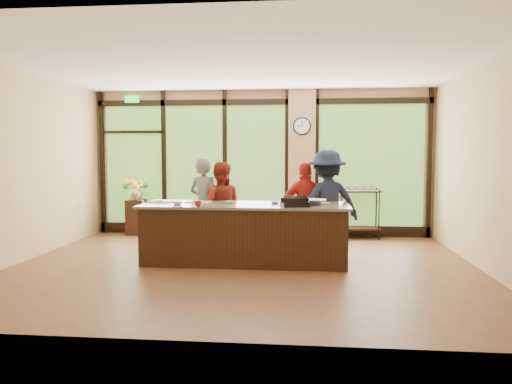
% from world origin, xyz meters
% --- Properties ---
extents(floor, '(7.00, 7.00, 0.00)m').
position_xyz_m(floor, '(0.00, 0.00, 0.00)').
color(floor, brown).
rests_on(floor, ground).
extents(ceiling, '(7.00, 7.00, 0.00)m').
position_xyz_m(ceiling, '(0.00, 0.00, 3.00)').
color(ceiling, white).
rests_on(ceiling, back_wall).
extents(back_wall, '(7.00, 0.00, 7.00)m').
position_xyz_m(back_wall, '(0.00, 3.00, 1.50)').
color(back_wall, tan).
rests_on(back_wall, floor).
extents(left_wall, '(0.00, 6.00, 6.00)m').
position_xyz_m(left_wall, '(-3.50, 0.00, 1.50)').
color(left_wall, tan).
rests_on(left_wall, floor).
extents(right_wall, '(0.00, 6.00, 6.00)m').
position_xyz_m(right_wall, '(3.50, 0.00, 1.50)').
color(right_wall, tan).
rests_on(right_wall, floor).
extents(window_wall, '(6.90, 0.12, 3.00)m').
position_xyz_m(window_wall, '(0.16, 2.95, 1.39)').
color(window_wall, tan).
rests_on(window_wall, floor).
extents(island_base, '(3.10, 1.00, 0.88)m').
position_xyz_m(island_base, '(0.00, 0.30, 0.44)').
color(island_base, black).
rests_on(island_base, floor).
extents(countertop, '(3.20, 1.10, 0.04)m').
position_xyz_m(countertop, '(0.00, 0.30, 0.90)').
color(countertop, gray).
rests_on(countertop, island_base).
extents(wall_clock, '(0.36, 0.04, 0.36)m').
position_xyz_m(wall_clock, '(0.85, 2.87, 2.25)').
color(wall_clock, black).
rests_on(wall_clock, window_wall).
extents(cook_left, '(0.70, 0.60, 1.64)m').
position_xyz_m(cook_left, '(-0.80, 1.10, 0.82)').
color(cook_left, slate).
rests_on(cook_left, floor).
extents(cook_midleft, '(0.80, 0.64, 1.56)m').
position_xyz_m(cook_midleft, '(-0.52, 1.03, 0.78)').
color(cook_midleft, maroon).
rests_on(cook_midleft, floor).
extents(cook_midright, '(0.96, 0.53, 1.55)m').
position_xyz_m(cook_midright, '(0.94, 1.07, 0.77)').
color(cook_midright, '#A12118').
rests_on(cook_midright, floor).
extents(cook_right, '(1.29, 0.99, 1.76)m').
position_xyz_m(cook_right, '(1.29, 1.05, 0.88)').
color(cook_right, '#161C31').
rests_on(cook_right, floor).
extents(roasting_pan, '(0.46, 0.40, 0.07)m').
position_xyz_m(roasting_pan, '(0.78, 0.03, 0.96)').
color(roasting_pan, black).
rests_on(roasting_pan, countertop).
extents(mixing_bowl, '(0.42, 0.42, 0.08)m').
position_xyz_m(mixing_bowl, '(1.08, 0.30, 0.96)').
color(mixing_bowl, silver).
rests_on(mixing_bowl, countertop).
extents(cutting_board_left, '(0.38, 0.29, 0.01)m').
position_xyz_m(cutting_board_left, '(-1.39, 0.42, 0.93)').
color(cutting_board_left, green).
rests_on(cutting_board_left, countertop).
extents(cutting_board_center, '(0.41, 0.32, 0.01)m').
position_xyz_m(cutting_board_center, '(-0.78, 0.50, 0.93)').
color(cutting_board_center, yellow).
rests_on(cutting_board_center, countertop).
extents(cutting_board_right, '(0.53, 0.48, 0.01)m').
position_xyz_m(cutting_board_right, '(1.05, 0.54, 0.93)').
color(cutting_board_right, yellow).
rests_on(cutting_board_right, countertop).
extents(prep_bowl_near, '(0.18, 0.18, 0.05)m').
position_xyz_m(prep_bowl_near, '(-1.01, 0.08, 0.94)').
color(prep_bowl_near, silver).
rests_on(prep_bowl_near, countertop).
extents(prep_bowl_mid, '(0.13, 0.13, 0.04)m').
position_xyz_m(prep_bowl_mid, '(-0.23, 0.31, 0.94)').
color(prep_bowl_mid, silver).
rests_on(prep_bowl_mid, countertop).
extents(prep_bowl_far, '(0.18, 0.18, 0.04)m').
position_xyz_m(prep_bowl_far, '(0.46, 0.39, 0.94)').
color(prep_bowl_far, silver).
rests_on(prep_bowl_far, countertop).
extents(red_ramekin, '(0.11, 0.11, 0.08)m').
position_xyz_m(red_ramekin, '(-0.65, -0.13, 0.96)').
color(red_ramekin, '#9F100F').
rests_on(red_ramekin, countertop).
extents(flower_stand, '(0.38, 0.38, 0.74)m').
position_xyz_m(flower_stand, '(-2.60, 2.75, 0.37)').
color(flower_stand, black).
rests_on(flower_stand, floor).
extents(flower_vase, '(0.30, 0.30, 0.29)m').
position_xyz_m(flower_vase, '(-2.60, 2.75, 0.88)').
color(flower_vase, '#937B50').
rests_on(flower_vase, flower_stand).
extents(bar_cart, '(0.82, 0.51, 1.07)m').
position_xyz_m(bar_cart, '(2.01, 2.75, 0.64)').
color(bar_cart, black).
rests_on(bar_cart, floor).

